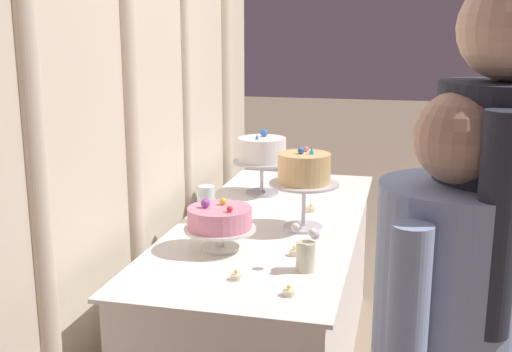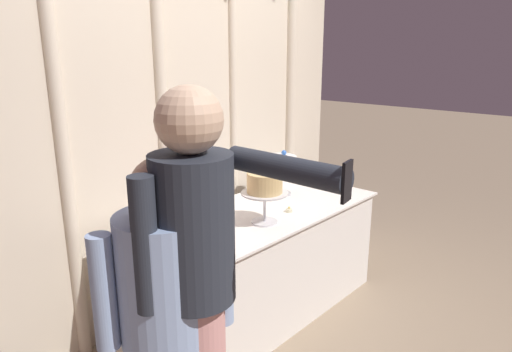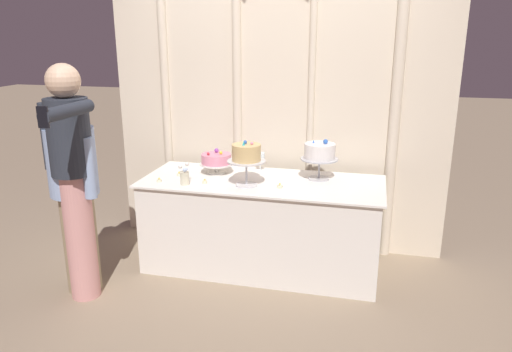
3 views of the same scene
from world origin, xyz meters
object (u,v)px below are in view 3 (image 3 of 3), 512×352
at_px(tealight_near_left, 179,174).
at_px(tealight_near_right, 205,182).
at_px(cake_table, 262,224).
at_px(guest_girl_blue_dress, 72,171).
at_px(cake_display_rightmost, 320,153).
at_px(guest_man_pink_jacket, 75,191).
at_px(tealight_far_right, 280,186).
at_px(tealight_far_left, 159,181).
at_px(flower_vase, 185,176).
at_px(cake_display_center, 246,155).
at_px(wine_glass, 260,157).
at_px(cake_display_leftmost, 216,160).

distance_m(tealight_near_left, tealight_near_right, 0.32).
xyz_separation_m(cake_table, tealight_near_left, (-0.70, -0.03, 0.39)).
bearing_deg(guest_girl_blue_dress, cake_display_rightmost, 29.87).
height_order(tealight_near_left, guest_man_pink_jacket, guest_man_pink_jacket).
distance_m(cake_display_rightmost, tealight_near_left, 1.16).
height_order(tealight_far_right, guest_girl_blue_dress, guest_girl_blue_dress).
distance_m(tealight_near_left, tealight_far_right, 0.88).
bearing_deg(tealight_far_left, tealight_far_right, 4.50).
distance_m(flower_vase, guest_man_pink_jacket, 0.80).
height_order(cake_display_center, flower_vase, cake_display_center).
relative_size(cake_table, cake_display_rightmost, 5.79).
xyz_separation_m(wine_glass, guest_man_pink_jacket, (-1.15, -0.96, -0.08)).
height_order(tealight_far_left, tealight_far_right, tealight_far_right).
bearing_deg(cake_display_center, flower_vase, -169.54).
height_order(tealight_far_left, tealight_near_left, same).
bearing_deg(cake_display_rightmost, tealight_near_left, -171.37).
xyz_separation_m(cake_table, flower_vase, (-0.56, -0.24, 0.45)).
height_order(cake_display_rightmost, tealight_near_left, cake_display_rightmost).
distance_m(flower_vase, tealight_far_left, 0.23).
xyz_separation_m(flower_vase, tealight_near_left, (-0.14, 0.22, -0.06)).
height_order(wine_glass, tealight_far_left, wine_glass).
distance_m(cake_table, cake_display_rightmost, 0.75).
distance_m(cake_display_center, guest_man_pink_jacket, 1.28).
height_order(cake_display_leftmost, flower_vase, cake_display_leftmost).
relative_size(tealight_far_right, guest_girl_blue_dress, 0.03).
relative_size(tealight_near_right, guest_girl_blue_dress, 0.02).
distance_m(tealight_near_right, tealight_far_right, 0.59).
height_order(cake_display_center, guest_girl_blue_dress, guest_girl_blue_dress).
relative_size(cake_display_leftmost, tealight_near_right, 7.10).
xyz_separation_m(wine_glass, guest_girl_blue_dress, (-1.09, -1.05, 0.10)).
distance_m(cake_display_center, tealight_near_left, 0.66).
xyz_separation_m(tealight_near_right, tealight_far_right, (0.59, 0.03, -0.00)).
xyz_separation_m(tealight_far_left, tealight_near_right, (0.36, 0.05, 0.00)).
relative_size(tealight_near_right, guest_man_pink_jacket, 0.03).
bearing_deg(tealight_far_right, wine_glass, 120.62).
bearing_deg(guest_girl_blue_dress, cake_display_leftmost, 49.85).
bearing_deg(guest_man_pink_jacket, tealight_far_right, 20.62).
bearing_deg(cake_display_leftmost, tealight_far_left, -137.22).
height_order(flower_vase, tealight_near_right, flower_vase).
distance_m(cake_display_rightmost, wine_glass, 0.54).
height_order(cake_display_rightmost, guest_man_pink_jacket, guest_man_pink_jacket).
distance_m(cake_table, tealight_near_right, 0.60).
relative_size(cake_table, guest_man_pink_jacket, 1.32).
xyz_separation_m(cake_display_center, tealight_far_right, (0.26, 0.01, -0.23)).
xyz_separation_m(cake_display_rightmost, flower_vase, (-0.99, -0.39, -0.15)).
bearing_deg(guest_man_pink_jacket, tealight_near_left, 50.57).
relative_size(cake_table, flower_vase, 11.27).
distance_m(cake_display_center, guest_girl_blue_dress, 1.24).
bearing_deg(tealight_far_right, flower_vase, -172.67).
bearing_deg(cake_display_rightmost, tealight_near_right, -159.25).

